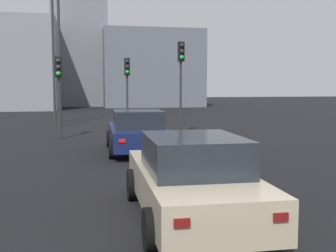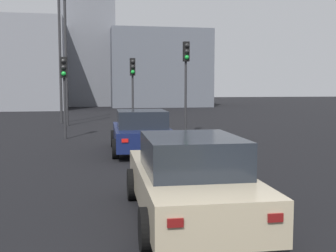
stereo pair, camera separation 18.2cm
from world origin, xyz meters
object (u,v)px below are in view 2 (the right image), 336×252
at_px(car_beige_second, 189,179).
at_px(traffic_light_near_left, 64,80).
at_px(traffic_light_far_left, 133,78).
at_px(traffic_light_near_right, 186,69).
at_px(car_navy_lead, 141,132).
at_px(street_lamp_kerbside, 60,40).
at_px(street_lamp_far, 66,49).

xyz_separation_m(car_beige_second, traffic_light_near_left, (11.77, 2.83, 1.86)).
bearing_deg(traffic_light_far_left, traffic_light_near_right, 39.53).
height_order(car_navy_lead, street_lamp_kerbside, street_lamp_kerbside).
relative_size(traffic_light_far_left, street_lamp_far, 0.50).
distance_m(car_navy_lead, street_lamp_kerbside, 13.55).
distance_m(street_lamp_kerbside, street_lamp_far, 1.93).
bearing_deg(car_beige_second, traffic_light_far_left, -0.45).
xyz_separation_m(car_navy_lead, traffic_light_far_left, (7.31, -0.40, 2.00)).
bearing_deg(traffic_light_near_right, street_lamp_far, -139.70).
relative_size(car_navy_lead, traffic_light_near_left, 1.24).
height_order(traffic_light_near_left, traffic_light_far_left, traffic_light_far_left).
distance_m(car_navy_lead, traffic_light_near_left, 5.34).
bearing_deg(car_beige_second, street_lamp_kerbside, 11.36).
xyz_separation_m(car_beige_second, traffic_light_far_left, (14.99, -0.45, 1.99)).
height_order(car_navy_lead, traffic_light_near_left, traffic_light_near_left).
height_order(car_beige_second, street_lamp_far, street_lamp_far).
height_order(car_navy_lead, traffic_light_near_right, traffic_light_near_right).
distance_m(traffic_light_near_left, street_lamp_kerbside, 8.62).
bearing_deg(traffic_light_near_right, street_lamp_kerbside, -144.65).
xyz_separation_m(traffic_light_near_right, street_lamp_far, (6.13, 5.76, 1.31)).
distance_m(car_beige_second, traffic_light_far_left, 15.13).
xyz_separation_m(car_beige_second, street_lamp_far, (18.23, 3.11, 3.70)).
bearing_deg(street_lamp_kerbside, car_beige_second, -169.90).
bearing_deg(car_navy_lead, street_lamp_kerbside, 17.96).
distance_m(car_navy_lead, car_beige_second, 7.67).
bearing_deg(street_lamp_far, traffic_light_near_left, -177.51).
height_order(car_beige_second, traffic_light_near_right, traffic_light_near_right).
height_order(traffic_light_near_right, street_lamp_kerbside, street_lamp_kerbside).
bearing_deg(street_lamp_far, street_lamp_kerbside, 14.38).
bearing_deg(traffic_light_near_left, car_navy_lead, 38.33).
xyz_separation_m(traffic_light_far_left, street_lamp_kerbside, (4.98, 4.00, 2.43)).
bearing_deg(traffic_light_far_left, car_beige_second, 0.40).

